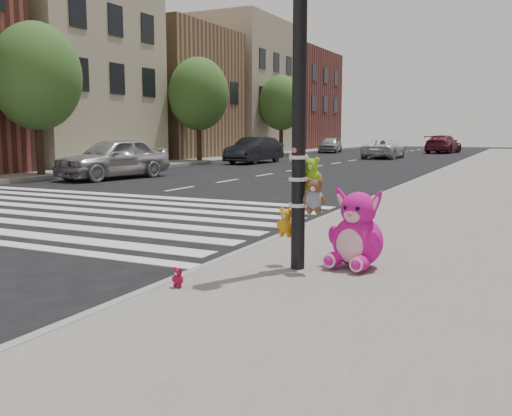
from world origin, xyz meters
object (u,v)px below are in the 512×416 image
Objects in this scene: red_teddy at (178,277)px; car_white_near at (384,149)px; signal_pole at (301,125)px; pink_bunny at (357,235)px; car_dark_far at (254,150)px; car_silver_far at (114,158)px.

red_teddy is 31.50m from car_white_near.
signal_pole reaches higher than pink_bunny.
pink_bunny is 24.02m from car_dark_far.
car_dark_far is at bearing 118.58° from red_teddy.
pink_bunny is at bearing 54.35° from red_teddy.
car_silver_far is (-11.33, 10.25, -1.06)m from signal_pole.
car_white_near is (-6.69, 29.38, 0.08)m from pink_bunny.
car_dark_far is 9.75m from car_white_near.
car_silver_far reaches higher than red_teddy.
pink_bunny is (0.58, 0.36, -1.28)m from signal_pole.
pink_bunny is at bearing 31.80° from signal_pole.
car_dark_far is (-10.27, 22.66, 0.45)m from red_teddy.
red_teddy is 0.05× the size of car_silver_far.
car_white_near is at bearing 101.63° from signal_pole.
car_dark_far reaches higher than car_white_near.
signal_pole is at bearing -32.22° from car_silver_far.
red_teddy is at bearing -121.95° from signal_pole.
car_dark_far is 0.96× the size of car_white_near.
pink_bunny reaches higher than red_teddy.
signal_pole is 4.22× the size of pink_bunny.
car_dark_far is (-11.09, 21.35, -1.11)m from signal_pole.
car_white_near is (5.21, 19.48, -0.14)m from car_silver_far.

